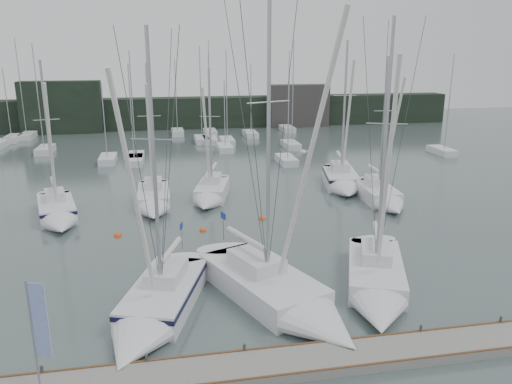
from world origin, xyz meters
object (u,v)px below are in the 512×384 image
sailboat_mid_c (210,195)px  dock_banner (38,326)px  buoy_c (118,236)px  buoy_b (262,219)px  sailboat_near_left (153,312)px  sailboat_mid_d (343,182)px  buoy_a (203,231)px  sailboat_mid_a (58,214)px  sailboat_near_center (289,301)px  sailboat_mid_e (383,198)px  sailboat_mid_b (154,202)px  sailboat_near_right (377,288)px

sailboat_mid_c → dock_banner: bearing=-95.6°
buoy_c → dock_banner: size_ratio=0.12×
buoy_b → dock_banner: size_ratio=0.12×
sailboat_near_left → sailboat_mid_d: 27.07m
buoy_a → buoy_b: bearing=20.8°
sailboat_mid_a → sailboat_near_center: bearing=-64.0°
sailboat_mid_a → buoy_c: 6.13m
sailboat_near_center → buoy_b: size_ratio=32.45×
sailboat_near_center → sailboat_mid_e: (12.19, 15.83, -0.01)m
sailboat_mid_b → buoy_c: (-2.47, -5.85, -0.59)m
dock_banner → buoy_a: bearing=79.7°
buoy_a → sailboat_near_left: bearing=-105.5°
sailboat_mid_b → sailboat_mid_a: bearing=-165.2°
sailboat_near_left → buoy_a: sailboat_near_left is taller
sailboat_mid_a → sailboat_near_right: bearing=-54.1°
sailboat_mid_c → buoy_c: 10.06m
sailboat_mid_a → dock_banner: (3.29, -20.82, 2.37)m
sailboat_mid_a → dock_banner: sailboat_mid_a is taller
sailboat_mid_c → buoy_a: (-1.23, -7.09, -0.59)m
sailboat_near_right → buoy_b: bearing=125.3°
sailboat_mid_c → buoy_b: (3.46, -5.31, -0.59)m
sailboat_near_center → dock_banner: (-10.46, -4.37, 2.39)m
sailboat_near_center → sailboat_mid_e: sailboat_near_center is taller
sailboat_mid_a → dock_banner: bearing=-94.9°
sailboat_near_left → sailboat_near_center: (6.57, -0.20, 0.00)m
sailboat_near_center → buoy_a: sailboat_near_center is taller
sailboat_near_left → sailboat_mid_a: sailboat_near_left is taller
sailboat_mid_c → sailboat_mid_b: bearing=-152.1°
dock_banner → buoy_c: bearing=98.7°
sailboat_near_right → buoy_a: 14.28m
sailboat_mid_e → dock_banner: bearing=-133.4°
sailboat_mid_b → sailboat_near_center: bearing=-70.1°
sailboat_near_center → buoy_c: bearing=103.8°
sailboat_mid_b → sailboat_mid_e: (18.85, -2.50, 0.00)m
sailboat_mid_b → buoy_b: sailboat_mid_b is taller
sailboat_mid_d → buoy_b: 11.45m
sailboat_mid_b → buoy_a: size_ratio=25.12×
sailboat_near_right → buoy_c: sailboat_near_right is taller
sailboat_mid_a → buoy_b: bearing=-22.3°
sailboat_mid_d → sailboat_mid_e: size_ratio=1.11×
buoy_b → buoy_c: size_ratio=0.98×
sailboat_mid_d → buoy_c: sailboat_mid_d is taller
sailboat_mid_d → sailboat_mid_c: bearing=-160.4°
sailboat_near_left → sailboat_mid_c: sailboat_near_left is taller
buoy_a → sailboat_mid_e: bearing=12.6°
sailboat_mid_d → sailboat_near_left: bearing=-117.3°
sailboat_mid_a → sailboat_mid_b: bearing=1.0°
buoy_b → sailboat_mid_b: bearing=153.1°
sailboat_near_left → sailboat_mid_c: 19.84m
sailboat_near_right → sailboat_mid_c: bearing=131.2°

